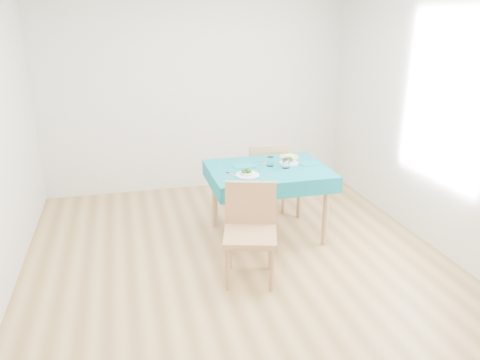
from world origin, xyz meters
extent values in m
cube|color=olive|center=(0.00, 0.00, -0.01)|extent=(4.00, 4.50, 0.02)
cube|color=silver|center=(0.00, 2.25, 1.35)|extent=(4.00, 0.02, 2.70)
cube|color=silver|center=(0.00, -2.25, 1.35)|extent=(4.00, 0.02, 2.70)
cube|color=silver|center=(2.00, 0.00, 1.35)|extent=(0.02, 4.50, 2.70)
cube|color=#0A626F|center=(0.44, 0.54, 0.38)|extent=(1.20, 0.92, 0.76)
cube|color=#9E734A|center=(0.02, -0.27, 0.57)|extent=(0.58, 0.60, 1.13)
cube|color=#9E734A|center=(0.62, 1.27, 0.58)|extent=(0.48, 0.52, 1.16)
cube|color=silver|center=(0.03, 0.41, 0.76)|extent=(0.09, 0.20, 0.00)
cube|color=silver|center=(0.26, 0.38, 0.76)|extent=(0.08, 0.20, 0.00)
cube|color=silver|center=(0.43, 0.69, 0.76)|extent=(0.04, 0.17, 0.00)
cube|color=silver|center=(0.97, 0.64, 0.76)|extent=(0.06, 0.21, 0.00)
cube|color=#0E6E7B|center=(0.20, 0.65, 0.76)|extent=(0.23, 0.17, 0.01)
cube|color=#0E6E7B|center=(0.90, 0.57, 0.76)|extent=(0.23, 0.18, 0.01)
cylinder|color=white|center=(0.48, 0.60, 0.81)|extent=(0.07, 0.07, 0.10)
cylinder|color=white|center=(0.61, 0.49, 0.81)|extent=(0.08, 0.08, 0.10)
cylinder|color=#CBDE6C|center=(0.78, 0.86, 0.76)|extent=(0.21, 0.21, 0.01)
cube|color=beige|center=(0.78, 0.86, 0.78)|extent=(0.10, 0.10, 0.02)
camera|label=1|loc=(-0.97, -3.79, 2.23)|focal=35.00mm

